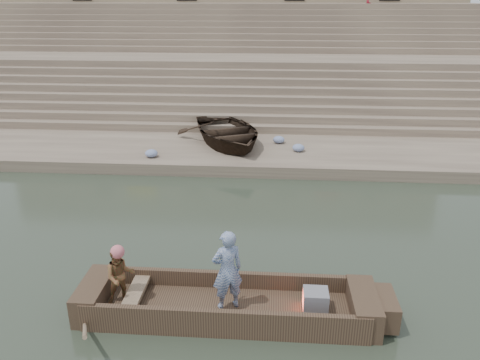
# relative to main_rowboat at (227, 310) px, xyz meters

# --- Properties ---
(ground) EXTENTS (120.00, 120.00, 0.00)m
(ground) POSITION_rel_main_rowboat_xyz_m (-3.08, 1.22, -0.11)
(ground) COLOR #2C3729
(ground) RESTS_ON ground
(lower_landing) EXTENTS (32.00, 4.00, 0.40)m
(lower_landing) POSITION_rel_main_rowboat_xyz_m (-3.08, 9.22, 0.09)
(lower_landing) COLOR gray
(lower_landing) RESTS_ON ground
(mid_landing) EXTENTS (32.00, 3.00, 2.80)m
(mid_landing) POSITION_rel_main_rowboat_xyz_m (-3.08, 16.72, 1.29)
(mid_landing) COLOR gray
(mid_landing) RESTS_ON ground
(upper_landing) EXTENTS (32.00, 3.00, 5.20)m
(upper_landing) POSITION_rel_main_rowboat_xyz_m (-3.08, 23.72, 2.49)
(upper_landing) COLOR gray
(upper_landing) RESTS_ON ground
(ghat_steps) EXTENTS (32.00, 11.00, 5.20)m
(ghat_steps) POSITION_rel_main_rowboat_xyz_m (-3.08, 18.41, 1.69)
(ghat_steps) COLOR gray
(ghat_steps) RESTS_ON ground
(main_rowboat) EXTENTS (5.00, 1.30, 0.22)m
(main_rowboat) POSITION_rel_main_rowboat_xyz_m (0.00, 0.00, 0.00)
(main_rowboat) COLOR brown
(main_rowboat) RESTS_ON ground
(rowboat_trim) EXTENTS (6.04, 2.63, 1.82)m
(rowboat_trim) POSITION_rel_main_rowboat_xyz_m (0.21, -0.01, 0.20)
(rowboat_trim) COLOR brown
(rowboat_trim) RESTS_ON ground
(standing_man) EXTENTS (0.69, 0.59, 1.60)m
(standing_man) POSITION_rel_main_rowboat_xyz_m (0.03, -0.04, 0.91)
(standing_man) COLOR navy
(standing_man) RESTS_ON main_rowboat
(rowing_man) EXTENTS (0.69, 0.63, 1.15)m
(rowing_man) POSITION_rel_main_rowboat_xyz_m (-2.00, -0.03, 0.69)
(rowing_man) COLOR #216427
(rowing_man) RESTS_ON main_rowboat
(television) EXTENTS (0.46, 0.42, 0.40)m
(television) POSITION_rel_main_rowboat_xyz_m (1.65, -0.00, 0.31)
(television) COLOR slate
(television) RESTS_ON main_rowboat
(beached_rowboat) EXTENTS (4.75, 5.41, 0.93)m
(beached_rowboat) POSITION_rel_main_rowboat_xyz_m (-0.95, 9.76, 0.76)
(beached_rowboat) COLOR #2D2116
(beached_rowboat) RESTS_ON lower_landing
(cloth_bundles) EXTENTS (5.60, 2.44, 0.26)m
(cloth_bundles) POSITION_rel_main_rowboat_xyz_m (-0.24, 9.02, 0.42)
(cloth_bundles) COLOR #3F5999
(cloth_bundles) RESTS_ON lower_landing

